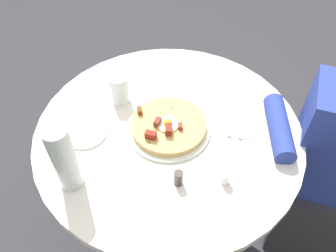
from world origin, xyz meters
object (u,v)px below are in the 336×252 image
object	(u,v)px
pizza_plate	(167,129)
water_bottle	(64,159)
dining_table	(169,160)
knife	(244,119)
salt_shaker	(225,178)
breakfast_pizza	(167,126)
fork	(233,117)
person_seated	(333,176)
bread_plate	(85,131)
pepper_shaker	(178,178)
water_glass	(119,89)

from	to	relation	value
pizza_plate	water_bottle	world-z (taller)	water_bottle
dining_table	knife	world-z (taller)	knife
salt_shaker	dining_table	bearing A→B (deg)	-32.36
breakfast_pizza	fork	size ratio (longest dim) A/B	1.43
person_seated	breakfast_pizza	distance (m)	0.71
bread_plate	fork	xyz separation A→B (m)	(-0.47, -0.23, 0.00)
fork	pepper_shaker	size ratio (longest dim) A/B	3.30
water_glass	water_bottle	xyz separation A→B (m)	(-0.00, 0.38, 0.06)
water_bottle	breakfast_pizza	bearing A→B (deg)	-125.50
person_seated	water_bottle	distance (m)	1.03
pizza_plate	breakfast_pizza	bearing A→B (deg)	66.34
dining_table	bread_plate	bearing A→B (deg)	21.02
water_glass	pepper_shaker	size ratio (longest dim) A/B	2.06
pizza_plate	breakfast_pizza	size ratio (longest dim) A/B	1.12
person_seated	bread_plate	xyz separation A→B (m)	(0.89, 0.28, 0.25)
water_glass	water_bottle	size ratio (longest dim) A/B	0.46
dining_table	bread_plate	xyz separation A→B (m)	(0.27, 0.10, 0.18)
pizza_plate	pepper_shaker	xyz separation A→B (m)	(-0.10, 0.19, 0.02)
breakfast_pizza	knife	distance (m)	0.27
person_seated	breakfast_pizza	xyz separation A→B (m)	(0.63, 0.18, 0.27)
salt_shaker	pepper_shaker	xyz separation A→B (m)	(0.13, 0.05, 0.00)
pizza_plate	pepper_shaker	distance (m)	0.22
bread_plate	pepper_shaker	bearing A→B (deg)	165.96
person_seated	water_glass	bearing A→B (deg)	6.77
pizza_plate	bread_plate	bearing A→B (deg)	20.81
bread_plate	water_bottle	size ratio (longest dim) A/B	0.65
pizza_plate	knife	xyz separation A→B (m)	(-0.24, -0.13, 0.00)
pizza_plate	water_bottle	distance (m)	0.38
person_seated	pizza_plate	size ratio (longest dim) A/B	3.93
dining_table	salt_shaker	xyz separation A→B (m)	(-0.23, 0.15, 0.20)
water_glass	water_bottle	world-z (taller)	water_bottle
breakfast_pizza	pepper_shaker	world-z (taller)	breakfast_pizza
breakfast_pizza	water_glass	size ratio (longest dim) A/B	2.29
knife	water_bottle	xyz separation A→B (m)	(0.45, 0.42, 0.11)
fork	knife	distance (m)	0.04
fork	water_glass	bearing A→B (deg)	-87.66
knife	pepper_shaker	bearing A→B (deg)	-27.02
pizza_plate	pepper_shaker	size ratio (longest dim) A/B	5.30
breakfast_pizza	salt_shaker	distance (m)	0.27
pepper_shaker	person_seated	bearing A→B (deg)	-144.49
bread_plate	pepper_shaker	size ratio (longest dim) A/B	2.88
water_glass	salt_shaker	xyz separation A→B (m)	(-0.44, 0.23, -0.03)
breakfast_pizza	knife	xyz separation A→B (m)	(-0.24, -0.13, -0.02)
water_glass	pepper_shaker	bearing A→B (deg)	138.43
dining_table	person_seated	distance (m)	0.65
dining_table	water_glass	size ratio (longest dim) A/B	8.23
pizza_plate	knife	size ratio (longest dim) A/B	1.61
knife	pepper_shaker	world-z (taller)	pepper_shaker
person_seated	breakfast_pizza	size ratio (longest dim) A/B	4.41
water_glass	knife	bearing A→B (deg)	-174.59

